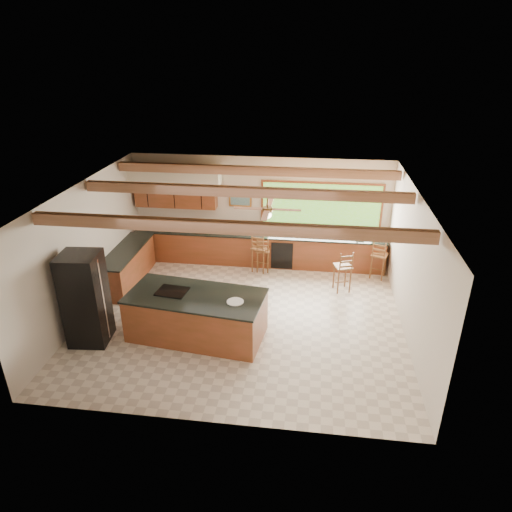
# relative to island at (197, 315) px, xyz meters

# --- Properties ---
(ground) EXTENTS (7.20, 7.20, 0.00)m
(ground) POSITION_rel_island_xyz_m (0.86, 0.81, -0.50)
(ground) COLOR beige
(ground) RESTS_ON ground
(room_shell) EXTENTS (7.27, 6.54, 3.02)m
(room_shell) POSITION_rel_island_xyz_m (0.69, 1.46, 1.71)
(room_shell) COLOR beige
(room_shell) RESTS_ON ground
(counter_run) EXTENTS (7.12, 3.10, 1.22)m
(counter_run) POSITION_rel_island_xyz_m (0.04, 3.33, -0.03)
(counter_run) COLOR brown
(counter_run) RESTS_ON ground
(island) EXTENTS (2.99, 1.68, 1.02)m
(island) POSITION_rel_island_xyz_m (0.00, 0.00, 0.00)
(island) COLOR brown
(island) RESTS_ON ground
(refrigerator) EXTENTS (0.84, 0.82, 2.00)m
(refrigerator) POSITION_rel_island_xyz_m (-2.19, -0.46, 0.50)
(refrigerator) COLOR black
(refrigerator) RESTS_ON ground
(bar_stool_a) EXTENTS (0.49, 0.49, 1.14)m
(bar_stool_a) POSITION_rel_island_xyz_m (0.96, 3.20, 0.18)
(bar_stool_a) COLOR brown
(bar_stool_a) RESTS_ON ground
(bar_stool_b) EXTENTS (0.38, 0.38, 1.03)m
(bar_stool_b) POSITION_rel_island_xyz_m (1.05, 3.20, 0.11)
(bar_stool_b) COLOR brown
(bar_stool_b) RESTS_ON ground
(bar_stool_c) EXTENTS (0.51, 0.51, 1.12)m
(bar_stool_c) POSITION_rel_island_xyz_m (3.16, 2.35, 0.17)
(bar_stool_c) COLOR brown
(bar_stool_c) RESTS_ON ground
(bar_stool_d) EXTENTS (0.50, 0.50, 1.10)m
(bar_stool_d) POSITION_rel_island_xyz_m (4.16, 3.20, 0.15)
(bar_stool_d) COLOR brown
(bar_stool_d) RESTS_ON ground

